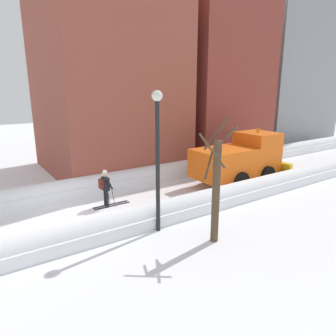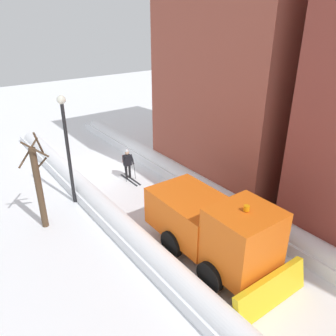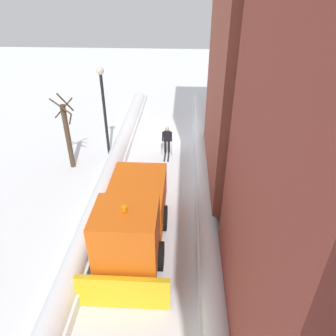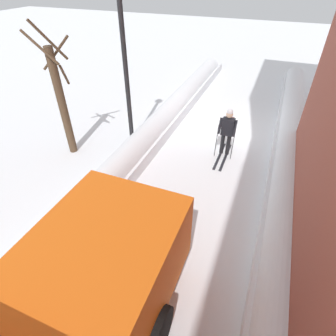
{
  "view_description": "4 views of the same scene",
  "coord_description": "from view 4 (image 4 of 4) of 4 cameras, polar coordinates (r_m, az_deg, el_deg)",
  "views": [
    {
      "loc": [
        12.68,
        -3.41,
        5.5
      ],
      "look_at": [
        0.65,
        4.7,
        1.69
      ],
      "focal_mm": 32.95,
      "sensor_mm": 36.0,
      "label": 1
    },
    {
      "loc": [
        8.06,
        17.28,
        8.77
      ],
      "look_at": [
        -0.8,
        5.1,
        1.76
      ],
      "focal_mm": 36.16,
      "sensor_mm": 36.0,
      "label": 2
    },
    {
      "loc": [
        -1.35,
        19.46,
        9.69
      ],
      "look_at": [
        -0.61,
        5.91,
        1.36
      ],
      "focal_mm": 34.24,
      "sensor_mm": 36.0,
      "label": 3
    },
    {
      "loc": [
        -1.52,
        10.5,
        5.72
      ],
      "look_at": [
        0.58,
        5.23,
        1.43
      ],
      "focal_mm": 28.89,
      "sensor_mm": 36.0,
      "label": 4
    }
  ],
  "objects": [
    {
      "name": "skier",
      "position": [
        9.94,
        12.42,
        7.87
      ],
      "size": [
        0.62,
        1.8,
        1.81
      ],
      "color": "black",
      "rests_on": "ground"
    },
    {
      "name": "street_lamp",
      "position": [
        9.53,
        -9.2,
        22.66
      ],
      "size": [
        0.4,
        0.4,
        5.41
      ],
      "color": "black",
      "rests_on": "ground"
    },
    {
      "name": "bare_tree_near",
      "position": [
        10.07,
        -21.57,
        13.22
      ],
      "size": [
        1.18,
        1.12,
        4.57
      ],
      "color": "#4E3A28",
      "rests_on": "ground"
    }
  ]
}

